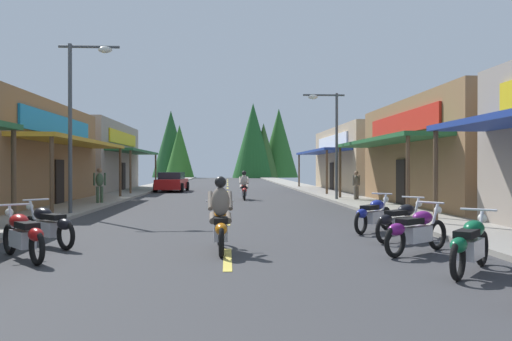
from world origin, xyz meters
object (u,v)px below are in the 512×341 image
(streetlamp_right, at_px, (330,130))
(motorcycle_parked_right_1, at_px, (470,244))
(motorcycle_parked_right_2, at_px, (416,230))
(rider_cruising_trailing, at_px, (244,188))
(pedestrian_browsing, at_px, (356,184))
(motorcycle_parked_right_3, at_px, (401,220))
(motorcycle_parked_right_4, at_px, (373,214))
(rider_cruising_lead, at_px, (221,220))
(pedestrian_by_shop, at_px, (100,183))
(motorcycle_parked_left_2, at_px, (23,234))
(motorcycle_parked_left_3, at_px, (48,225))
(parked_car_curbside, at_px, (172,182))
(streetlamp_left, at_px, (80,104))

(streetlamp_right, height_order, motorcycle_parked_right_1, streetlamp_right)
(motorcycle_parked_right_2, bearing_deg, rider_cruising_trailing, 63.12)
(rider_cruising_trailing, xyz_separation_m, pedestrian_browsing, (5.67, -1.87, 0.24))
(streetlamp_right, bearing_deg, motorcycle_parked_right_3, -94.60)
(motorcycle_parked_right_1, xyz_separation_m, motorcycle_parked_right_4, (-0.06, 5.37, 0.00))
(rider_cruising_lead, height_order, pedestrian_by_shop, pedestrian_by_shop)
(motorcycle_parked_right_3, xyz_separation_m, motorcycle_parked_left_2, (-8.00, -2.09, 0.00))
(motorcycle_parked_right_2, distance_m, motorcycle_parked_left_3, 7.87)
(motorcycle_parked_right_4, bearing_deg, motorcycle_parked_left_3, 147.29)
(motorcycle_parked_right_4, relative_size, motorcycle_parked_left_3, 1.00)
(motorcycle_parked_left_3, bearing_deg, motorcycle_parked_right_3, -134.12)
(streetlamp_right, height_order, motorcycle_parked_right_4, streetlamp_right)
(motorcycle_parked_left_3, bearing_deg, motorcycle_parked_left_2, 135.42)
(rider_cruising_lead, height_order, pedestrian_browsing, rider_cruising_lead)
(streetlamp_right, distance_m, pedestrian_by_shop, 11.68)
(motorcycle_parked_right_1, height_order, rider_cruising_lead, rider_cruising_lead)
(rider_cruising_lead, relative_size, parked_car_curbside, 0.49)
(streetlamp_left, xyz_separation_m, pedestrian_browsing, (11.85, 7.05, -3.13))
(streetlamp_left, bearing_deg, motorcycle_parked_right_2, -42.84)
(streetlamp_right, xyz_separation_m, pedestrian_browsing, (1.29, -0.36, -2.79))
(motorcycle_parked_right_2, height_order, pedestrian_browsing, pedestrian_browsing)
(motorcycle_parked_right_4, bearing_deg, motorcycle_parked_right_2, -140.14)
(streetlamp_left, relative_size, pedestrian_browsing, 3.94)
(motorcycle_parked_left_3, bearing_deg, pedestrian_by_shop, -38.71)
(streetlamp_left, relative_size, motorcycle_parked_right_2, 3.47)
(parked_car_curbside, bearing_deg, motorcycle_parked_right_2, -160.65)
(motorcycle_parked_left_3, relative_size, pedestrian_browsing, 1.05)
(motorcycle_parked_right_3, height_order, motorcycle_parked_left_3, same)
(streetlamp_left, relative_size, motorcycle_parked_left_3, 3.74)
(motorcycle_parked_left_3, bearing_deg, motorcycle_parked_right_4, -122.39)
(streetlamp_right, xyz_separation_m, motorcycle_parked_right_4, (-1.32, -12.36, -3.20))
(motorcycle_parked_right_1, distance_m, motorcycle_parked_right_4, 5.37)
(motorcycle_parked_right_3, height_order, motorcycle_parked_left_2, same)
(motorcycle_parked_right_2, bearing_deg, pedestrian_browsing, 43.51)
(motorcycle_parked_right_1, relative_size, pedestrian_by_shop, 0.98)
(parked_car_curbside, bearing_deg, motorcycle_parked_right_1, -161.30)
(motorcycle_parked_right_1, xyz_separation_m, motorcycle_parked_left_2, (-7.87, 1.63, 0.00))
(motorcycle_parked_right_1, bearing_deg, pedestrian_browsing, 31.91)
(motorcycle_parked_left_3, bearing_deg, rider_cruising_trailing, -64.44)
(motorcycle_parked_right_2, relative_size, motorcycle_parked_left_3, 1.08)
(motorcycle_parked_right_2, relative_size, motorcycle_parked_right_4, 1.08)
(motorcycle_parked_right_2, relative_size, pedestrian_browsing, 1.14)
(rider_cruising_lead, xyz_separation_m, parked_car_curbside, (-3.88, 26.45, 0.03))
(motorcycle_parked_right_2, relative_size, motorcycle_parked_right_3, 1.04)
(streetlamp_left, bearing_deg, motorcycle_parked_right_3, -35.02)
(rider_cruising_trailing, bearing_deg, pedestrian_browsing, -108.25)
(rider_cruising_lead, xyz_separation_m, rider_cruising_trailing, (1.04, 16.86, 0.00))
(motorcycle_parked_right_1, bearing_deg, motorcycle_parked_right_4, 40.96)
(motorcycle_parked_right_2, height_order, parked_car_curbside, parked_car_curbside)
(motorcycle_parked_right_2, xyz_separation_m, rider_cruising_lead, (-3.96, 0.50, 0.17))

